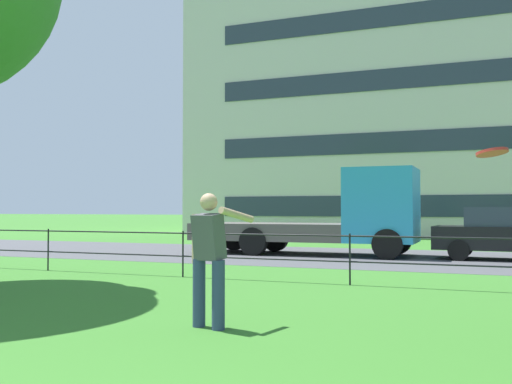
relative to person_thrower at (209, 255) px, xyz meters
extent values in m
cube|color=#4C4C51|center=(0.68, 11.56, -0.90)|extent=(80.00, 7.85, 0.01)
cylinder|color=black|center=(-6.71, 4.79, -0.40)|extent=(0.04, 0.04, 1.00)
cylinder|color=black|center=(-3.01, 4.79, -0.40)|extent=(0.04, 0.04, 1.00)
cylinder|color=black|center=(0.68, 4.79, -0.40)|extent=(0.04, 0.04, 1.00)
cylinder|color=black|center=(0.68, 4.79, -0.45)|extent=(36.97, 0.03, 0.03)
cylinder|color=black|center=(0.68, 4.79, 0.05)|extent=(36.97, 0.03, 0.03)
cylinder|color=navy|center=(-0.16, 0.03, -0.48)|extent=(0.16, 0.16, 0.85)
cylinder|color=navy|center=(0.15, -0.06, -0.48)|extent=(0.16, 0.16, 0.85)
cube|color=#4C4C51|center=(0.00, -0.01, 0.23)|extent=(0.42, 0.38, 0.59)
sphere|color=tan|center=(0.00, -0.01, 0.66)|extent=(0.22, 0.22, 0.22)
cylinder|color=tan|center=(0.27, 0.23, 0.50)|extent=(0.25, 0.63, 0.21)
cylinder|color=tan|center=(-0.22, 0.05, 0.20)|extent=(0.09, 0.09, 0.62)
cylinder|color=red|center=(3.28, -1.12, 1.06)|extent=(0.38, 0.38, 0.07)
cube|color=#2D99D1|center=(0.08, 11.99, 0.70)|extent=(2.13, 2.33, 2.30)
cube|color=#283342|center=(0.98, 12.00, 1.04)|extent=(0.14, 1.84, 0.87)
cube|color=#56514C|center=(-3.57, 11.94, -0.17)|extent=(5.23, 2.37, 0.56)
cylinder|color=black|center=(0.39, 13.05, -0.45)|extent=(0.90, 0.31, 0.90)
cylinder|color=black|center=(0.41, 10.93, -0.45)|extent=(0.90, 0.31, 0.90)
cylinder|color=black|center=(-3.84, 12.99, -0.45)|extent=(0.90, 0.31, 0.90)
cylinder|color=black|center=(-3.81, 10.88, -0.45)|extent=(0.90, 0.31, 0.90)
cylinder|color=black|center=(-5.40, 12.97, -0.45)|extent=(0.90, 0.31, 0.90)
cylinder|color=black|center=(-5.37, 10.86, -0.45)|extent=(0.90, 0.31, 0.90)
cube|color=black|center=(3.64, 12.00, -0.26)|extent=(4.05, 1.82, 0.68)
cube|color=#2D3847|center=(3.49, 12.00, 0.36)|extent=(1.95, 1.58, 0.56)
cylinder|color=black|center=(2.42, 12.84, -0.60)|extent=(0.61, 0.22, 0.60)
cylinder|color=black|center=(2.38, 11.23, -0.60)|extent=(0.61, 0.22, 0.60)
cube|color=beige|center=(3.63, 31.63, 7.35)|extent=(34.81, 14.78, 16.50)
cube|color=#283342|center=(3.63, 24.21, 0.75)|extent=(29.24, 0.06, 1.10)
cube|color=#283342|center=(3.63, 24.21, 4.05)|extent=(29.24, 0.06, 1.10)
cube|color=#283342|center=(3.63, 24.21, 7.35)|extent=(29.24, 0.06, 1.10)
cube|color=#283342|center=(3.63, 24.21, 10.65)|extent=(29.24, 0.06, 1.10)
camera|label=1|loc=(3.27, -6.61, 0.57)|focal=41.42mm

